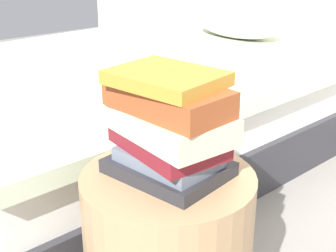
{
  "coord_description": "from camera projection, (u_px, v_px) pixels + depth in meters",
  "views": [
    {
      "loc": [
        0.8,
        -0.66,
        1.04
      ],
      "look_at": [
        0.0,
        0.0,
        0.61
      ],
      "focal_mm": 51.89,
      "sensor_mm": 36.0,
      "label": 1
    }
  ],
  "objects": [
    {
      "name": "book_charcoal",
      "position": [
        168.0,
        167.0,
        1.18
      ],
      "size": [
        0.3,
        0.25,
        0.03
      ],
      "primitive_type": "cube",
      "rotation": [
        0.0,
        0.0,
        0.17
      ],
      "color": "#28282D",
      "rests_on": "side_table"
    },
    {
      "name": "book_slate",
      "position": [
        165.0,
        157.0,
        1.15
      ],
      "size": [
        0.25,
        0.18,
        0.03
      ],
      "primitive_type": "cube",
      "rotation": [
        0.0,
        0.0,
        0.13
      ],
      "color": "slate",
      "rests_on": "book_charcoal"
    },
    {
      "name": "bed",
      "position": [
        128.0,
        105.0,
        2.38
      ],
      "size": [
        1.62,
        2.07,
        0.62
      ],
      "rotation": [
        0.0,
        0.0,
        0.05
      ],
      "color": "#2D2D33",
      "rests_on": "ground_plane"
    },
    {
      "name": "book_ochre",
      "position": [
        165.0,
        78.0,
        1.08
      ],
      "size": [
        0.27,
        0.23,
        0.03
      ],
      "primitive_type": "cube",
      "rotation": [
        0.0,
        0.0,
        0.18
      ],
      "color": "#B7842D",
      "rests_on": "book_rust"
    },
    {
      "name": "book_maroon",
      "position": [
        168.0,
        142.0,
        1.15
      ],
      "size": [
        0.28,
        0.19,
        0.04
      ],
      "primitive_type": "cube",
      "rotation": [
        0.0,
        0.0,
        -0.07
      ],
      "color": "maroon",
      "rests_on": "book_slate"
    },
    {
      "name": "book_cream",
      "position": [
        171.0,
        124.0,
        1.12
      ],
      "size": [
        0.3,
        0.19,
        0.06
      ],
      "primitive_type": "cube",
      "rotation": [
        0.0,
        0.0,
        -0.04
      ],
      "color": "beige",
      "rests_on": "book_maroon"
    },
    {
      "name": "book_rust",
      "position": [
        170.0,
        99.0,
        1.1
      ],
      "size": [
        0.3,
        0.18,
        0.06
      ],
      "primitive_type": "cube",
      "rotation": [
        0.0,
        0.0,
        0.08
      ],
      "color": "#994723",
      "rests_on": "book_cream"
    }
  ]
}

